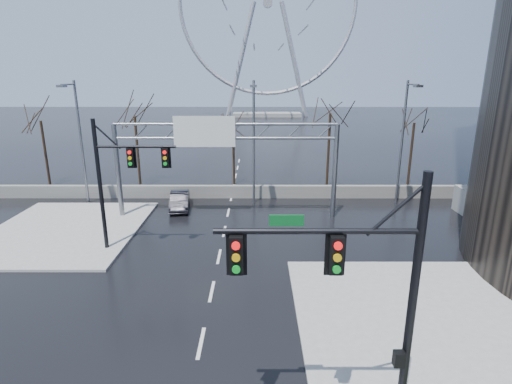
{
  "coord_description": "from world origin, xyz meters",
  "views": [
    {
      "loc": [
        2.23,
        -13.65,
        10.26
      ],
      "look_at": [
        2.2,
        7.96,
        4.0
      ],
      "focal_mm": 28.0,
      "sensor_mm": 36.0,
      "label": 1
    }
  ],
  "objects_px": {
    "signal_mast_near": "(365,285)",
    "car": "(180,200)",
    "signal_mast_far": "(118,173)",
    "sign_gantry": "(221,149)",
    "ferris_wheel": "(268,11)"
  },
  "relations": [
    {
      "from": "signal_mast_near",
      "to": "car",
      "type": "distance_m",
      "value": 23.28
    },
    {
      "from": "signal_mast_near",
      "to": "signal_mast_far",
      "type": "distance_m",
      "value": 17.03
    },
    {
      "from": "signal_mast_far",
      "to": "car",
      "type": "distance_m",
      "value": 9.22
    },
    {
      "from": "sign_gantry",
      "to": "signal_mast_far",
      "type": "bearing_deg",
      "value": -132.47
    },
    {
      "from": "sign_gantry",
      "to": "ferris_wheel",
      "type": "bearing_deg",
      "value": 86.16
    },
    {
      "from": "sign_gantry",
      "to": "signal_mast_near",
      "type": "bearing_deg",
      "value": -73.81
    },
    {
      "from": "sign_gantry",
      "to": "car",
      "type": "xyz_separation_m",
      "value": [
        -3.59,
        2.02,
        -4.5
      ]
    },
    {
      "from": "signal_mast_near",
      "to": "sign_gantry",
      "type": "xyz_separation_m",
      "value": [
        -5.52,
        19.0,
        0.31
      ]
    },
    {
      "from": "signal_mast_far",
      "to": "sign_gantry",
      "type": "height_order",
      "value": "signal_mast_far"
    },
    {
      "from": "ferris_wheel",
      "to": "car",
      "type": "distance_m",
      "value": 82.56
    },
    {
      "from": "signal_mast_far",
      "to": "sign_gantry",
      "type": "xyz_separation_m",
      "value": [
        5.49,
        6.0,
        0.35
      ]
    },
    {
      "from": "signal_mast_far",
      "to": "ferris_wheel",
      "type": "relative_size",
      "value": 0.16
    },
    {
      "from": "signal_mast_near",
      "to": "sign_gantry",
      "type": "distance_m",
      "value": 19.79
    },
    {
      "from": "signal_mast_far",
      "to": "ferris_wheel",
      "type": "distance_m",
      "value": 89.3
    },
    {
      "from": "signal_mast_near",
      "to": "car",
      "type": "relative_size",
      "value": 1.92
    }
  ]
}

